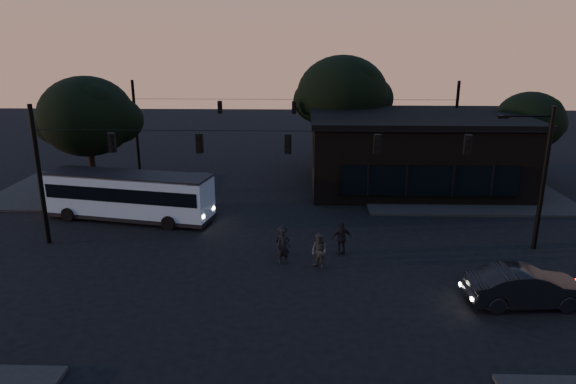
{
  "coord_description": "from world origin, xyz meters",
  "views": [
    {
      "loc": [
        0.78,
        -21.51,
        10.59
      ],
      "look_at": [
        0.0,
        4.0,
        3.0
      ],
      "focal_mm": 32.0,
      "sensor_mm": 36.0,
      "label": 1
    }
  ],
  "objects_px": {
    "pedestrian_a": "(283,246)",
    "pedestrian_b": "(319,252)",
    "pedestrian_d": "(283,241)",
    "pedestrian_c": "(342,238)",
    "building": "(414,151)",
    "bus": "(129,194)",
    "car": "(526,287)"
  },
  "relations": [
    {
      "from": "bus",
      "to": "pedestrian_c",
      "type": "distance_m",
      "value": 13.53
    },
    {
      "from": "building",
      "to": "pedestrian_c",
      "type": "xyz_separation_m",
      "value": [
        -6.22,
        -13.06,
        -1.81
      ]
    },
    {
      "from": "pedestrian_a",
      "to": "pedestrian_b",
      "type": "xyz_separation_m",
      "value": [
        1.73,
        -0.63,
        0.01
      ]
    },
    {
      "from": "pedestrian_b",
      "to": "pedestrian_c",
      "type": "distance_m",
      "value": 2.12
    },
    {
      "from": "bus",
      "to": "pedestrian_c",
      "type": "xyz_separation_m",
      "value": [
        12.54,
        -5.01,
        -0.72
      ]
    },
    {
      "from": "building",
      "to": "pedestrian_c",
      "type": "height_order",
      "value": "building"
    },
    {
      "from": "building",
      "to": "car",
      "type": "relative_size",
      "value": 3.14
    },
    {
      "from": "pedestrian_c",
      "to": "pedestrian_b",
      "type": "bearing_deg",
      "value": 42.44
    },
    {
      "from": "pedestrian_a",
      "to": "pedestrian_d",
      "type": "relative_size",
      "value": 1.12
    },
    {
      "from": "building",
      "to": "pedestrian_d",
      "type": "xyz_separation_m",
      "value": [
        -9.24,
        -13.2,
        -1.92
      ]
    },
    {
      "from": "pedestrian_b",
      "to": "pedestrian_c",
      "type": "relative_size",
      "value": 0.98
    },
    {
      "from": "building",
      "to": "car",
      "type": "xyz_separation_m",
      "value": [
        1.02,
        -18.05,
        -1.9
      ]
    },
    {
      "from": "pedestrian_a",
      "to": "pedestrian_b",
      "type": "height_order",
      "value": "pedestrian_b"
    },
    {
      "from": "building",
      "to": "car",
      "type": "bearing_deg",
      "value": -86.78
    },
    {
      "from": "building",
      "to": "pedestrian_b",
      "type": "distance_m",
      "value": 16.66
    },
    {
      "from": "bus",
      "to": "pedestrian_a",
      "type": "xyz_separation_m",
      "value": [
        9.61,
        -6.13,
        -0.75
      ]
    },
    {
      "from": "building",
      "to": "pedestrian_d",
      "type": "bearing_deg",
      "value": -124.98
    },
    {
      "from": "pedestrian_b",
      "to": "pedestrian_c",
      "type": "height_order",
      "value": "pedestrian_c"
    },
    {
      "from": "pedestrian_c",
      "to": "pedestrian_a",
      "type": "bearing_deg",
      "value": 7.85
    },
    {
      "from": "pedestrian_a",
      "to": "pedestrian_c",
      "type": "distance_m",
      "value": 3.14
    },
    {
      "from": "pedestrian_d",
      "to": "pedestrian_c",
      "type": "bearing_deg",
      "value": -133.3
    },
    {
      "from": "car",
      "to": "pedestrian_b",
      "type": "relative_size",
      "value": 2.77
    },
    {
      "from": "car",
      "to": "pedestrian_d",
      "type": "height_order",
      "value": "car"
    },
    {
      "from": "pedestrian_d",
      "to": "pedestrian_b",
      "type": "bearing_deg",
      "value": -177.49
    },
    {
      "from": "car",
      "to": "pedestrian_c",
      "type": "distance_m",
      "value": 8.79
    },
    {
      "from": "car",
      "to": "pedestrian_c",
      "type": "relative_size",
      "value": 2.73
    },
    {
      "from": "building",
      "to": "bus",
      "type": "bearing_deg",
      "value": -156.8
    },
    {
      "from": "building",
      "to": "pedestrian_b",
      "type": "xyz_separation_m",
      "value": [
        -7.42,
        -14.81,
        -1.82
      ]
    },
    {
      "from": "pedestrian_b",
      "to": "pedestrian_d",
      "type": "relative_size",
      "value": 1.13
    },
    {
      "from": "pedestrian_c",
      "to": "pedestrian_d",
      "type": "height_order",
      "value": "pedestrian_c"
    },
    {
      "from": "pedestrian_b",
      "to": "pedestrian_d",
      "type": "bearing_deg",
      "value": -175.17
    },
    {
      "from": "pedestrian_b",
      "to": "building",
      "type": "bearing_deg",
      "value": 109.6
    }
  ]
}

